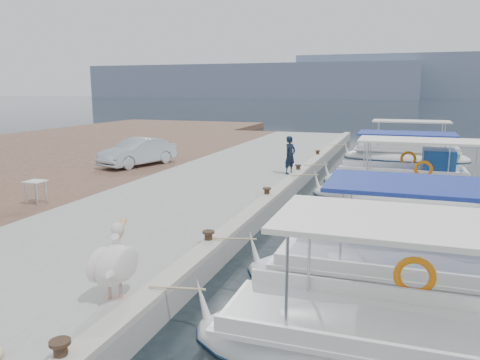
% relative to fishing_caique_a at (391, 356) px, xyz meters
% --- Properties ---
extents(ground, '(400.00, 400.00, 0.00)m').
position_rel_fishing_caique_a_xyz_m(ground, '(-3.73, 6.29, -0.13)').
color(ground, black).
rests_on(ground, ground).
extents(concrete_quay, '(6.00, 40.00, 0.50)m').
position_rel_fishing_caique_a_xyz_m(concrete_quay, '(-6.73, 11.29, 0.12)').
color(concrete_quay, gray).
rests_on(concrete_quay, ground).
extents(quay_curb, '(0.44, 40.00, 0.12)m').
position_rel_fishing_caique_a_xyz_m(quay_curb, '(-3.95, 11.29, 0.43)').
color(quay_curb, '#B0AC9C').
rests_on(quay_curb, concrete_quay).
extents(cobblestone_strip, '(4.00, 40.00, 0.50)m').
position_rel_fishing_caique_a_xyz_m(cobblestone_strip, '(-11.73, 11.29, 0.12)').
color(cobblestone_strip, brown).
rests_on(cobblestone_strip, ground).
extents(distant_hills, '(330.00, 60.00, 18.00)m').
position_rel_fishing_caique_a_xyz_m(distant_hills, '(25.88, 207.79, 7.49)').
color(distant_hills, slate).
rests_on(distant_hills, ground).
extents(fishing_caique_a, '(6.28, 2.30, 2.83)m').
position_rel_fishing_caique_a_xyz_m(fishing_caique_a, '(0.00, 0.00, 0.00)').
color(fishing_caique_a, white).
rests_on(fishing_caique_a, ground).
extents(fishing_caique_b, '(7.74, 2.41, 2.83)m').
position_rel_fishing_caique_a_xyz_m(fishing_caique_b, '(0.73, 2.81, -0.00)').
color(fishing_caique_b, white).
rests_on(fishing_caique_b, ground).
extents(fishing_caique_c, '(7.47, 2.24, 2.83)m').
position_rel_fishing_caique_a_xyz_m(fishing_caique_c, '(0.59, 11.15, -0.00)').
color(fishing_caique_c, white).
rests_on(fishing_caique_c, ground).
extents(fishing_caique_d, '(6.43, 2.31, 2.83)m').
position_rel_fishing_caique_a_xyz_m(fishing_caique_d, '(0.18, 13.81, 0.07)').
color(fishing_caique_d, white).
rests_on(fishing_caique_d, ground).
extents(fishing_caique_e, '(7.02, 2.33, 2.83)m').
position_rel_fishing_caique_a_xyz_m(fishing_caique_e, '(0.37, 21.75, -0.00)').
color(fishing_caique_e, white).
rests_on(fishing_caique_e, ground).
extents(mooring_bollards, '(0.28, 20.28, 0.33)m').
position_rel_fishing_caique_a_xyz_m(mooring_bollards, '(-4.08, 7.79, 0.57)').
color(mooring_bollards, black).
rests_on(mooring_bollards, concrete_quay).
extents(pelican, '(0.88, 1.55, 1.21)m').
position_rel_fishing_caique_a_xyz_m(pelican, '(-4.53, -0.27, 1.00)').
color(pelican, tan).
rests_on(pelican, concrete_quay).
extents(fisherman, '(0.60, 0.69, 1.59)m').
position_rel_fishing_caique_a_xyz_m(fisherman, '(-4.33, 12.28, 1.17)').
color(fisherman, black).
rests_on(fisherman, concrete_quay).
extents(parked_car, '(2.44, 4.04, 1.26)m').
position_rel_fishing_caique_a_xyz_m(parked_car, '(-11.49, 12.16, 1.00)').
color(parked_car, silver).
rests_on(parked_car, cobblestone_strip).
extents(folding_table, '(0.55, 0.55, 0.73)m').
position_rel_fishing_caique_a_xyz_m(folding_table, '(-10.62, 4.65, 0.90)').
color(folding_table, silver).
rests_on(folding_table, cobblestone_strip).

